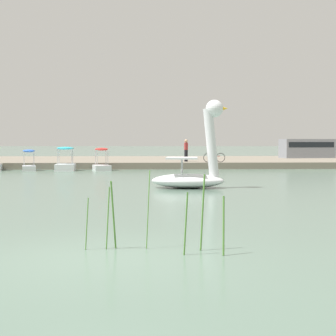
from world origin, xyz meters
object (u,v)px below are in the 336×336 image
pedal_boat_blue (29,164)px  parked_van (307,148)px  swan_boat (193,168)px  pedal_boat_cyan (65,164)px  bicycle_parked (214,158)px  person_on_path (186,149)px  pedal_boat_red (102,163)px

pedal_boat_blue → parked_van: 26.79m
swan_boat → pedal_boat_cyan: swan_boat is taller
bicycle_parked → person_on_path: bearing=140.6°
pedal_boat_red → parked_van: size_ratio=0.42×
pedal_boat_blue → bicycle_parked: size_ratio=1.13×
pedal_boat_blue → person_on_path: bearing=19.0°
person_on_path → parked_van: 15.37m
bicycle_parked → parked_van: parked_van is taller
pedal_boat_cyan → pedal_boat_blue: bearing=-179.7°
pedal_boat_blue → bicycle_parked: pedal_boat_blue is taller
pedal_boat_red → bicycle_parked: size_ratio=1.34×
swan_boat → pedal_boat_red: swan_boat is taller
swan_boat → bicycle_parked: size_ratio=2.28×
pedal_boat_cyan → parked_van: (20.86, 13.11, 0.96)m
pedal_boat_blue → parked_van: bearing=29.4°
swan_boat → pedal_boat_blue: 17.67m
person_on_path → bicycle_parked: person_on_path is taller
pedal_boat_red → bicycle_parked: pedal_boat_red is taller
pedal_boat_cyan → swan_boat: bearing=-63.0°
swan_boat → pedal_boat_red: (-4.98, 14.81, -0.39)m
pedal_boat_cyan → pedal_boat_blue: 2.47m
pedal_boat_red → pedal_boat_cyan: bearing=-175.7°
swan_boat → parked_van: swan_boat is taller
swan_boat → pedal_boat_blue: bearing=124.2°
pedal_boat_red → pedal_boat_blue: pedal_boat_red is taller
pedal_boat_cyan → person_on_path: (8.63, 3.81, 0.93)m
swan_boat → pedal_boat_red: size_ratio=1.71×
swan_boat → pedal_boat_cyan: bearing=117.0°
pedal_boat_blue → bicycle_parked: (13.06, 2.21, 0.35)m
pedal_boat_red → parked_van: parked_van is taller
pedal_boat_red → pedal_boat_cyan: pedal_boat_cyan is taller
pedal_boat_red → person_on_path: person_on_path is taller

